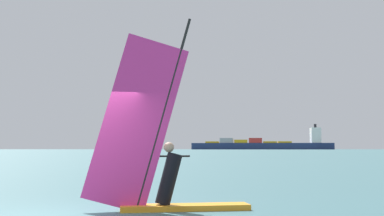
# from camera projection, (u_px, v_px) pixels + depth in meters

# --- Properties ---
(windsurfer) EXTENTS (3.40, 1.64, 4.21)m
(windsurfer) POSITION_uv_depth(u_px,v_px,m) (160.00, 162.00, 10.15)
(windsurfer) COLOR orange
(windsurfer) RESTS_ON ground_plane
(cargo_ship) EXTENTS (220.62, 52.71, 39.56)m
(cargo_ship) POSITION_uv_depth(u_px,v_px,m) (264.00, 144.00, 752.29)
(cargo_ship) COLOR navy
(cargo_ship) RESTS_ON ground_plane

